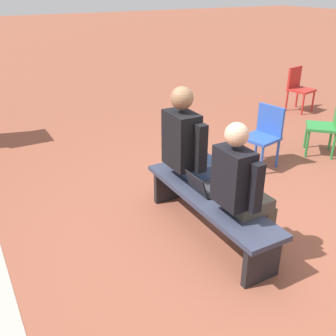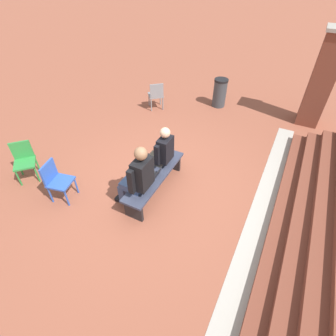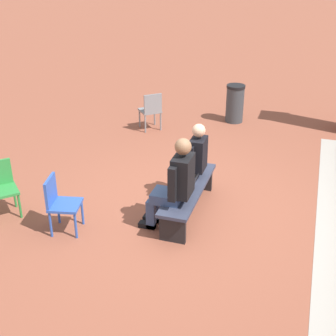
{
  "view_description": "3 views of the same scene",
  "coord_description": "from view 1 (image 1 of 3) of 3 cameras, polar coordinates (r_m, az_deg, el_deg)",
  "views": [
    {
      "loc": [
        -2.69,
        2.06,
        2.35
      ],
      "look_at": [
        0.35,
        0.35,
        0.68
      ],
      "focal_mm": 42.0,
      "sensor_mm": 36.0,
      "label": 1
    },
    {
      "loc": [
        3.34,
        2.06,
        3.94
      ],
      "look_at": [
        -0.13,
        0.27,
        0.57
      ],
      "focal_mm": 28.0,
      "sensor_mm": 36.0,
      "label": 2
    },
    {
      "loc": [
        6.02,
        1.66,
        3.8
      ],
      "look_at": [
        -0.18,
        -0.33,
        0.61
      ],
      "focal_mm": 50.0,
      "sensor_mm": 36.0,
      "label": 3
    }
  ],
  "objects": [
    {
      "name": "person_adult",
      "position": [
        4.14,
        3.26,
        2.78
      ],
      "size": [
        0.59,
        0.75,
        1.43
      ],
      "color": "#384C75",
      "rests_on": "ground"
    },
    {
      "name": "bench",
      "position": [
        3.93,
        5.95,
        -5.16
      ],
      "size": [
        1.8,
        0.44,
        0.45
      ],
      "color": "#33384C",
      "rests_on": "ground"
    },
    {
      "name": "plastic_chair_by_pillar",
      "position": [
        5.52,
        13.81,
        5.0
      ],
      "size": [
        0.5,
        0.5,
        0.84
      ],
      "color": "#2D56B7",
      "rests_on": "ground"
    },
    {
      "name": "plastic_chair_near_bench_left",
      "position": [
        6.18,
        22.22,
        6.03
      ],
      "size": [
        0.59,
        0.59,
        0.84
      ],
      "color": "#2D893D",
      "rests_on": "ground"
    },
    {
      "name": "person_student",
      "position": [
        3.53,
        10.65,
        -2.69
      ],
      "size": [
        0.53,
        0.67,
        1.32
      ],
      "color": "#4C473D",
      "rests_on": "ground"
    },
    {
      "name": "ground_plane",
      "position": [
        4.12,
        6.78,
        -9.42
      ],
      "size": [
        60.0,
        60.0,
        0.0
      ],
      "primitive_type": "plane",
      "color": "brown"
    },
    {
      "name": "plastic_chair_far_left",
      "position": [
        8.26,
        18.4,
        11.2
      ],
      "size": [
        0.5,
        0.5,
        0.84
      ],
      "color": "red",
      "rests_on": "ground"
    },
    {
      "name": "laptop",
      "position": [
        3.91,
        5.17,
        -2.8
      ],
      "size": [
        0.32,
        0.29,
        0.21
      ],
      "color": "black",
      "rests_on": "bench"
    }
  ]
}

